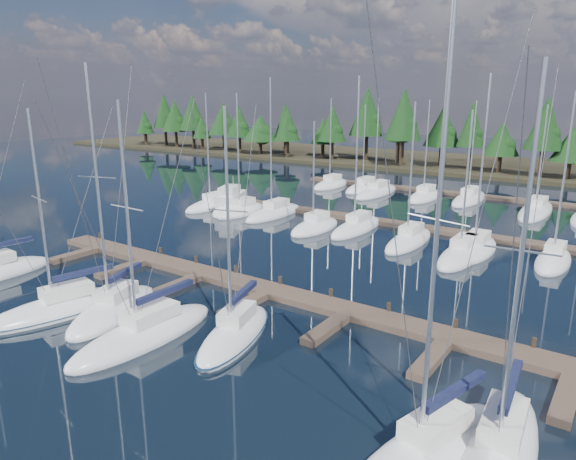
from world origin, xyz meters
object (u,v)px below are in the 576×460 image
Objects in this scene: main_dock at (266,294)px; front_sailboat_4 at (235,334)px; front_sailboat_2 at (114,310)px; front_sailboat_3 at (145,334)px; front_sailboat_5 at (428,452)px; front_sailboat_6 at (499,453)px; front_sailboat_1 at (62,309)px; motor_yacht_left at (231,205)px.

front_sailboat_4 reaches higher than main_dock.
front_sailboat_2 is 4.22m from front_sailboat_3.
front_sailboat_5 is 1.12× the size of front_sailboat_6.
front_sailboat_2 is 8.31m from front_sailboat_4.
front_sailboat_1 is 0.85× the size of front_sailboat_2.
front_sailboat_1 is at bearing -69.17° from motor_yacht_left.
front_sailboat_4 is at bearing 172.51° from front_sailboat_6.
front_sailboat_3 is 1.39× the size of motor_yacht_left.
front_sailboat_3 is 0.91× the size of front_sailboat_6.
front_sailboat_6 is at bearing 2.91° from front_sailboat_3.
front_sailboat_3 is 0.82× the size of front_sailboat_5.
front_sailboat_4 is (4.04, 2.79, 0.01)m from front_sailboat_3.
front_sailboat_1 is 0.88× the size of front_sailboat_6.
front_sailboat_5 reaches higher than front_sailboat_4.
main_dock is at bearing 78.53° from front_sailboat_3.
front_sailboat_5 is 2.59m from front_sailboat_6.
motor_yacht_left is at bearing 110.83° from front_sailboat_1.
front_sailboat_2 reaches higher than motor_yacht_left.
front_sailboat_6 is 44.54m from motor_yacht_left.
front_sailboat_6 is (25.14, 1.55, 0.02)m from front_sailboat_1.
front_sailboat_6 is (2.14, 1.46, -0.02)m from front_sailboat_5.
motor_yacht_left is at bearing 140.31° from front_sailboat_5.
front_sailboat_4 reaches higher than motor_yacht_left.
front_sailboat_1 is at bearing -174.84° from front_sailboat_3.
front_sailboat_1 is at bearing -162.66° from front_sailboat_4.
front_sailboat_4 is 1.36× the size of motor_yacht_left.
front_sailboat_1 is 25.19m from front_sailboat_6.
front_sailboat_6 is at bearing 3.53° from front_sailboat_1.
front_sailboat_4 reaches higher than front_sailboat_1.
main_dock is 6.26m from front_sailboat_4.
main_dock is at bearing 111.44° from front_sailboat_4.
front_sailboat_3 reaches higher than front_sailboat_1.
front_sailboat_3 reaches higher than motor_yacht_left.
front_sailboat_2 reaches higher than front_sailboat_4.
front_sailboat_4 is 12.50m from front_sailboat_5.
front_sailboat_3 is 4.91m from front_sailboat_4.
front_sailboat_4 is (8.12, 1.73, -0.01)m from front_sailboat_2.
main_dock is at bearing 52.32° from front_sailboat_2.
front_sailboat_1 is 23.00m from front_sailboat_5.
front_sailboat_3 is (-1.75, -8.62, 0.08)m from main_dock.
front_sailboat_2 is 1.14× the size of front_sailboat_3.
motor_yacht_left is at bearing 131.28° from front_sailboat_4.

